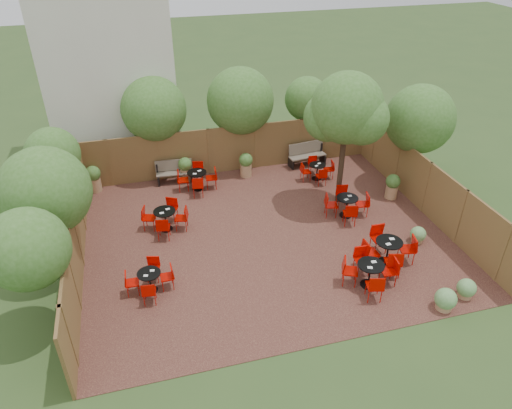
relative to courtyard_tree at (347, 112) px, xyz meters
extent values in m
plane|color=#354F23|center=(-3.26, -1.46, -3.58)|extent=(80.00, 80.00, 0.00)
cube|color=#3C1C18|center=(-3.26, -1.46, -3.57)|extent=(12.00, 10.00, 0.02)
cube|color=brown|center=(-3.26, 3.54, -2.58)|extent=(12.00, 0.08, 2.00)
cube|color=brown|center=(-9.26, -1.46, -2.58)|extent=(0.08, 10.00, 2.00)
cube|color=brown|center=(2.74, -1.46, -2.58)|extent=(0.08, 10.00, 2.00)
cube|color=silver|center=(-7.76, 6.54, 0.42)|extent=(5.00, 4.00, 8.00)
sphere|color=#376520|center=(-9.86, 1.54, -1.04)|extent=(1.80, 1.80, 1.80)
sphere|color=#376520|center=(-9.76, -1.46, -0.81)|extent=(2.55, 2.55, 2.55)
sphere|color=#376520|center=(-9.96, -3.96, -0.97)|extent=(2.04, 2.04, 2.04)
sphere|color=#376520|center=(-6.26, 4.24, -0.80)|extent=(2.58, 2.58, 2.58)
sphere|color=#376520|center=(-2.76, 4.14, -0.75)|extent=(2.76, 2.76, 2.76)
sphere|color=#376520|center=(0.24, 4.34, -1.00)|extent=(1.91, 1.91, 1.91)
sphere|color=#376520|center=(3.34, 0.54, -0.79)|extent=(2.61, 2.61, 2.61)
cylinder|color=black|center=(0.01, 0.01, -1.60)|extent=(0.25, 0.25, 3.91)
sphere|color=#376520|center=(0.01, 0.01, 0.16)|extent=(2.50, 2.50, 2.50)
sphere|color=#376520|center=(-0.49, 0.41, -0.27)|extent=(1.75, 1.75, 1.75)
sphere|color=#376520|center=(0.41, -0.39, -0.12)|extent=(1.82, 1.82, 1.82)
cube|color=brown|center=(-5.79, 3.09, -3.13)|extent=(1.52, 0.58, 0.05)
cube|color=brown|center=(-5.79, 3.29, -2.87)|extent=(1.49, 0.25, 0.45)
cube|color=black|center=(-6.46, 3.09, -3.36)|extent=(0.10, 0.45, 0.40)
cube|color=black|center=(-5.12, 3.09, -3.36)|extent=(0.10, 0.45, 0.40)
cube|color=brown|center=(-0.09, 3.09, -3.09)|extent=(1.67, 0.69, 0.05)
cube|color=brown|center=(-0.09, 3.31, -2.80)|extent=(1.62, 0.32, 0.49)
cube|color=black|center=(-0.83, 3.09, -3.34)|extent=(0.13, 0.49, 0.43)
cube|color=black|center=(0.64, 3.09, -3.34)|extent=(0.13, 0.49, 0.43)
cylinder|color=black|center=(-0.03, -3.85, -3.54)|extent=(0.48, 0.48, 0.03)
cylinder|color=black|center=(-0.03, -3.85, -3.15)|extent=(0.05, 0.05, 0.76)
cylinder|color=black|center=(-0.03, -3.85, -2.76)|extent=(0.83, 0.83, 0.03)
cube|color=white|center=(0.10, -3.76, -2.74)|extent=(0.17, 0.13, 0.02)
cube|color=white|center=(-0.14, -3.98, -2.74)|extent=(0.17, 0.13, 0.02)
cylinder|color=black|center=(-1.06, -4.67, -3.54)|extent=(0.46, 0.46, 0.03)
cylinder|color=black|center=(-1.06, -4.67, -3.17)|extent=(0.05, 0.05, 0.73)
cylinder|color=black|center=(-1.06, -4.67, -2.80)|extent=(0.79, 0.79, 0.03)
cube|color=white|center=(-0.94, -4.59, -2.77)|extent=(0.17, 0.14, 0.02)
cube|color=white|center=(-1.17, -4.80, -2.77)|extent=(0.17, 0.14, 0.02)
cylinder|color=black|center=(-0.13, 1.84, -3.54)|extent=(0.39, 0.39, 0.03)
cylinder|color=black|center=(-0.13, 1.84, -3.23)|extent=(0.04, 0.04, 0.62)
cylinder|color=black|center=(-0.13, 1.84, -2.91)|extent=(0.67, 0.67, 0.03)
cube|color=white|center=(-0.02, 1.91, -2.89)|extent=(0.14, 0.11, 0.01)
cube|color=white|center=(-0.22, 1.74, -2.89)|extent=(0.14, 0.11, 0.01)
cylinder|color=black|center=(-7.28, -3.22, -3.54)|extent=(0.39, 0.39, 0.03)
cylinder|color=black|center=(-7.28, -3.22, -3.23)|extent=(0.04, 0.04, 0.63)
cylinder|color=black|center=(-7.28, -3.22, -2.91)|extent=(0.68, 0.68, 0.03)
cube|color=white|center=(-7.18, -3.15, -2.89)|extent=(0.14, 0.11, 0.01)
cube|color=white|center=(-7.37, -3.33, -2.89)|extent=(0.14, 0.11, 0.01)
cylinder|color=black|center=(-0.13, -1.03, -3.54)|extent=(0.45, 0.45, 0.03)
cylinder|color=black|center=(-0.13, -1.03, -3.18)|extent=(0.05, 0.05, 0.71)
cylinder|color=black|center=(-0.13, -1.03, -2.81)|extent=(0.77, 0.77, 0.03)
cube|color=white|center=(0.00, -0.94, -2.79)|extent=(0.17, 0.14, 0.02)
cube|color=white|center=(-0.23, -1.15, -2.79)|extent=(0.17, 0.14, 0.02)
cylinder|color=black|center=(-6.52, -0.17, -3.54)|extent=(0.44, 0.44, 0.03)
cylinder|color=black|center=(-6.52, -0.17, -3.19)|extent=(0.05, 0.05, 0.70)
cylinder|color=black|center=(-6.52, -0.17, -2.83)|extent=(0.76, 0.76, 0.03)
cube|color=white|center=(-6.40, -0.09, -2.80)|extent=(0.17, 0.14, 0.02)
cube|color=white|center=(-6.62, -0.29, -2.80)|extent=(0.17, 0.14, 0.02)
cylinder|color=black|center=(-5.00, 2.32, -3.54)|extent=(0.44, 0.44, 0.03)
cylinder|color=black|center=(-5.00, 2.32, -3.19)|extent=(0.05, 0.05, 0.70)
cylinder|color=black|center=(-5.00, 2.32, -2.82)|extent=(0.76, 0.76, 0.03)
cube|color=white|center=(-4.88, 2.40, -2.80)|extent=(0.15, 0.12, 0.02)
cube|color=white|center=(-5.10, 2.20, -2.80)|extent=(0.15, 0.12, 0.02)
cylinder|color=#A27851|center=(-5.34, 3.16, -3.30)|extent=(0.46, 0.46, 0.53)
sphere|color=#376520|center=(-5.34, 3.16, -2.83)|extent=(0.55, 0.55, 0.55)
cylinder|color=#A27851|center=(-2.88, 2.87, -3.29)|extent=(0.47, 0.47, 0.53)
sphere|color=#376520|center=(-2.88, 2.87, -2.81)|extent=(0.56, 0.56, 0.56)
cylinder|color=#A27851|center=(-8.91, 3.24, -3.28)|extent=(0.49, 0.49, 0.56)
sphere|color=#376520|center=(-8.91, 3.24, -2.78)|extent=(0.58, 0.58, 0.58)
cylinder|color=#A27851|center=(2.08, -0.32, -3.30)|extent=(0.45, 0.45, 0.52)
sphere|color=#376520|center=(2.08, -0.32, -2.84)|extent=(0.54, 0.54, 0.54)
cylinder|color=#A27851|center=(1.39, -5.85, -3.47)|extent=(0.40, 0.40, 0.18)
sphere|color=#5B8D49|center=(1.39, -5.85, -3.24)|extent=(0.54, 0.54, 0.54)
cylinder|color=#A27851|center=(0.53, -6.11, -3.46)|extent=(0.44, 0.44, 0.20)
sphere|color=#5B8D49|center=(0.53, -6.11, -3.21)|extent=(0.60, 0.60, 0.60)
cylinder|color=#A27851|center=(1.51, -3.13, -3.47)|extent=(0.38, 0.38, 0.17)
sphere|color=#5B8D49|center=(1.51, -3.13, -3.26)|extent=(0.52, 0.52, 0.52)
camera|label=1|loc=(-7.07, -14.05, 5.88)|focal=33.16mm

